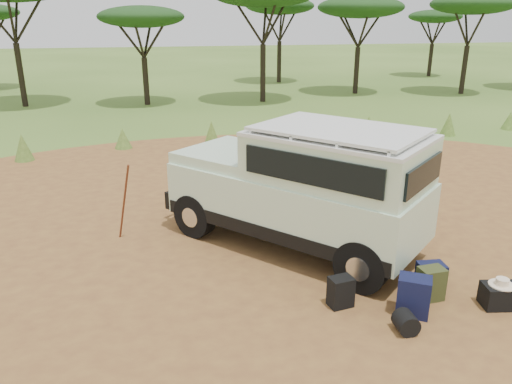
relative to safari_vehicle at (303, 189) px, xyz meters
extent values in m
plane|color=#496A25|center=(-0.58, -0.47, -1.19)|extent=(140.00, 140.00, 0.00)
cylinder|color=olive|center=(-0.58, -0.47, -1.19)|extent=(23.00, 23.00, 0.01)
cone|color=#496A25|center=(-6.58, 7.83, -0.76)|extent=(0.60, 0.60, 0.85)
cone|color=#496A25|center=(-3.58, 8.73, -0.84)|extent=(0.60, 0.60, 0.70)
cone|color=#496A25|center=(-0.58, 8.33, -0.74)|extent=(0.60, 0.60, 0.90)
cone|color=#496A25|center=(2.42, 7.93, -0.79)|extent=(0.60, 0.60, 0.80)
cone|color=#496A25|center=(5.42, 8.63, -0.81)|extent=(0.60, 0.60, 0.75)
cone|color=#496A25|center=(8.42, 8.03, -0.76)|extent=(0.60, 0.60, 0.85)
cone|color=#496A25|center=(11.42, 8.43, -0.84)|extent=(0.60, 0.60, 0.70)
cylinder|color=black|center=(-8.58, 18.53, 0.34)|extent=(0.28, 0.28, 3.06)
cylinder|color=black|center=(-2.58, 17.73, -0.02)|extent=(0.28, 0.28, 2.34)
ellipsoid|color=#183B15|center=(-2.58, 17.73, 3.07)|extent=(4.20, 4.20, 1.05)
cylinder|color=black|center=(3.42, 17.33, 0.27)|extent=(0.28, 0.28, 2.93)
cylinder|color=black|center=(9.42, 19.03, 0.12)|extent=(0.28, 0.28, 2.61)
ellipsoid|color=#183B15|center=(9.42, 19.03, 3.57)|extent=(4.80, 4.80, 1.20)
cylinder|color=black|center=(15.42, 17.53, 0.16)|extent=(0.28, 0.28, 2.70)
ellipsoid|color=#183B15|center=(15.42, 17.53, 3.73)|extent=(4.60, 4.60, 1.15)
cylinder|color=black|center=(6.42, 25.03, 0.16)|extent=(0.28, 0.28, 2.70)
ellipsoid|color=#183B15|center=(6.42, 25.03, 3.73)|extent=(4.50, 4.50, 1.12)
cylinder|color=black|center=(18.42, 26.03, -0.02)|extent=(0.28, 0.28, 2.34)
ellipsoid|color=#183B15|center=(18.42, 26.03, 3.07)|extent=(3.80, 3.80, 0.95)
cube|color=silver|center=(-0.11, 0.13, -0.22)|extent=(4.70, 5.00, 1.03)
cube|color=black|center=(-0.11, 0.13, -0.60)|extent=(4.67, 4.95, 0.26)
cube|color=silver|center=(0.46, -0.53, 0.70)|extent=(3.43, 3.54, 0.81)
cube|color=silver|center=(0.46, -0.53, 1.14)|extent=(3.46, 3.57, 0.06)
cube|color=silver|center=(0.46, -0.53, 1.25)|extent=(3.21, 3.31, 0.05)
cube|color=silver|center=(-1.12, 1.29, 0.40)|extent=(2.60, 2.59, 0.22)
cube|color=black|center=(-0.51, 0.59, 0.74)|extent=(1.36, 1.21, 0.57)
cube|color=black|center=(-0.28, -1.17, 0.74)|extent=(1.71, 1.97, 0.49)
cube|color=black|center=(1.20, 0.11, 0.74)|extent=(1.71, 1.97, 0.49)
cube|color=black|center=(1.46, -1.69, 0.70)|extent=(1.25, 1.09, 0.45)
cube|color=black|center=(-1.75, 2.02, -0.54)|extent=(1.58, 1.40, 0.37)
cylinder|color=black|center=(-1.83, 2.12, 0.33)|extent=(1.11, 0.98, 0.08)
cylinder|color=black|center=(-1.83, 2.12, -0.25)|extent=(1.11, 0.98, 0.08)
cylinder|color=silver|center=(-2.08, 1.93, 0.11)|extent=(0.23, 0.21, 0.24)
cylinder|color=silver|center=(-1.62, 2.33, 0.11)|extent=(0.23, 0.21, 0.24)
cube|color=silver|center=(-1.80, 2.08, -0.41)|extent=(0.37, 0.33, 0.13)
cylinder|color=black|center=(0.26, 1.15, 0.62)|extent=(0.12, 0.12, 0.89)
cylinder|color=black|center=(-1.97, 0.95, -0.73)|extent=(0.82, 0.89, 0.91)
cylinder|color=black|center=(-0.66, 2.09, -0.73)|extent=(0.82, 0.89, 0.91)
cylinder|color=black|center=(0.44, -1.84, -0.73)|extent=(0.82, 0.89, 0.91)
cylinder|color=black|center=(1.75, -0.70, -0.73)|extent=(0.82, 0.89, 0.91)
cylinder|color=brown|center=(-3.35, 1.05, -0.37)|extent=(0.36, 0.41, 1.63)
cube|color=black|center=(-0.06, -2.21, -0.94)|extent=(0.40, 0.32, 0.50)
cube|color=#13153D|center=(0.92, -2.66, -0.88)|extent=(0.58, 0.54, 0.62)
cube|color=#404821|center=(1.41, -2.33, -0.92)|extent=(0.41, 0.31, 0.55)
cube|color=#13153D|center=(1.57, -2.08, -0.95)|extent=(0.45, 0.36, 0.48)
cube|color=black|center=(2.35, -2.77, -1.00)|extent=(0.59, 0.47, 0.37)
cylinder|color=black|center=(0.59, -3.06, -1.03)|extent=(0.34, 0.34, 0.32)
cylinder|color=beige|center=(2.35, -2.77, -0.81)|extent=(0.39, 0.39, 0.02)
cylinder|color=beige|center=(2.35, -2.77, -0.75)|extent=(0.20, 0.20, 0.10)
camera|label=1|loc=(-2.86, -8.52, 3.11)|focal=35.00mm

